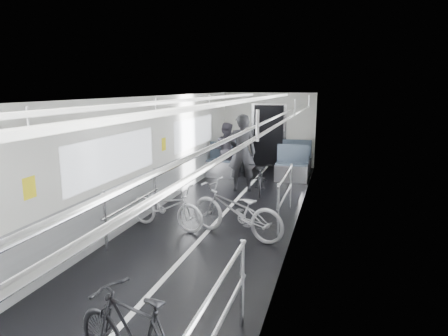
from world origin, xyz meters
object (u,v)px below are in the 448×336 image
object	(u,v)px
person_standing	(242,153)
person_seated	(226,150)
bike_aisle	(261,177)
bike_right_mid	(236,210)
bike_left_far	(166,206)

from	to	relation	value
person_standing	person_seated	size ratio (longest dim) A/B	1.23
bike_aisle	person_standing	distance (m)	0.76
bike_right_mid	bike_aisle	world-z (taller)	bike_right_mid
bike_aisle	person_seated	xyz separation A→B (m)	(-1.34, 1.63, 0.38)
person_seated	person_standing	bearing A→B (deg)	125.24
bike_left_far	bike_right_mid	size ratio (longest dim) A/B	0.87
bike_left_far	person_standing	bearing A→B (deg)	-0.87
bike_right_mid	bike_aisle	distance (m)	3.03
bike_left_far	person_seated	world-z (taller)	person_seated
bike_right_mid	person_standing	size ratio (longest dim) A/B	0.95
bike_right_mid	person_standing	xyz separation A→B (m)	(-0.65, 3.13, 0.48)
bike_left_far	bike_aisle	size ratio (longest dim) A/B	1.04
bike_left_far	bike_aisle	xyz separation A→B (m)	(1.21, 2.94, -0.01)
bike_left_far	person_standing	distance (m)	3.17
bike_right_mid	person_seated	xyz separation A→B (m)	(-1.49, 4.66, 0.30)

